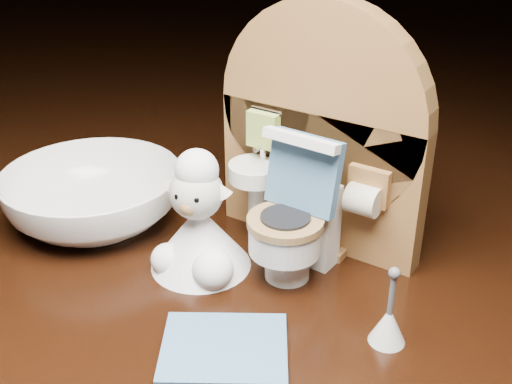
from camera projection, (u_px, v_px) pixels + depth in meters
backdrop_panel at (319, 143)px, 0.38m from camera, size 0.13×0.05×0.15m
toy_toilet at (296, 224)px, 0.36m from camera, size 0.05×0.06×0.09m
bath_mat at (224, 349)px, 0.31m from camera, size 0.08×0.08×0.00m
toilet_brush at (388, 322)px, 0.32m from camera, size 0.02×0.02×0.04m
plush_lamb at (199, 228)px, 0.37m from camera, size 0.06×0.06×0.08m
ceramic_bowl at (93, 197)px, 0.42m from camera, size 0.14×0.14×0.04m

